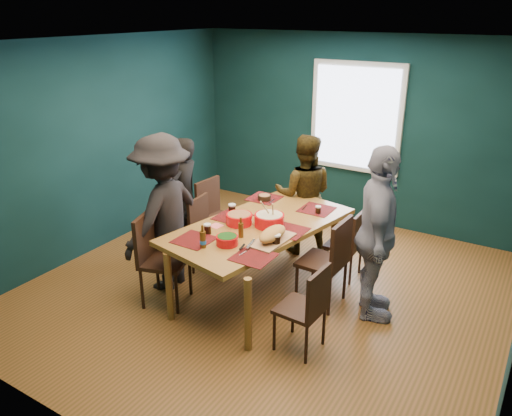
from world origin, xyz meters
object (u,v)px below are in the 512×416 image
at_px(chair_left_far, 214,211).
at_px(person_far_left, 183,197).
at_px(person_back, 304,195).
at_px(bowl_salad, 239,219).
at_px(bowl_dumpling, 269,220).
at_px(bowl_herbs, 227,240).
at_px(chair_left_near, 156,252).
at_px(chair_left_mid, 206,229).
at_px(person_near_left, 163,213).
at_px(chair_right_mid, 331,256).
at_px(chair_right_near, 308,304).
at_px(dining_table, 260,230).
at_px(cutting_board, 272,235).
at_px(person_right, 377,235).
at_px(chair_right_far, 350,240).

distance_m(chair_left_far, person_far_left, 0.44).
bearing_deg(person_back, bowl_salad, 59.87).
relative_size(bowl_dumpling, bowl_herbs, 1.47).
relative_size(chair_left_near, person_far_left, 0.66).
relative_size(chair_left_mid, person_near_left, 0.51).
height_order(chair_right_mid, bowl_dumpling, bowl_dumpling).
xyz_separation_m(person_near_left, bowl_dumpling, (1.08, 0.47, -0.00)).
bearing_deg(person_back, chair_right_near, 94.51).
distance_m(dining_table, person_far_left, 1.35).
bearing_deg(chair_left_far, chair_right_near, -27.38).
height_order(dining_table, cutting_board, cutting_board).
relative_size(chair_left_far, bowl_dumpling, 3.00).
relative_size(chair_left_mid, bowl_dumpling, 2.84).
relative_size(person_back, person_near_left, 0.88).
xyz_separation_m(dining_table, chair_left_far, (-1.01, 0.54, -0.17)).
relative_size(chair_left_far, bowl_salad, 3.40).
xyz_separation_m(dining_table, chair_right_near, (0.95, -0.71, -0.23)).
relative_size(person_far_left, bowl_dumpling, 4.74).
bearing_deg(chair_left_near, chair_left_mid, 70.97).
bearing_deg(dining_table, chair_right_mid, 19.99).
relative_size(chair_right_mid, bowl_herbs, 4.54).
height_order(chair_left_mid, chair_right_mid, chair_right_mid).
distance_m(chair_left_far, person_back, 1.17).
distance_m(chair_left_near, person_right, 2.30).
bearing_deg(bowl_dumpling, chair_left_far, 154.92).
bearing_deg(chair_left_mid, person_far_left, 151.11).
distance_m(person_right, bowl_dumpling, 1.15).
bearing_deg(person_near_left, bowl_herbs, 78.98).
bearing_deg(chair_left_near, chair_right_near, -15.70).
relative_size(chair_left_far, person_back, 0.62).
bearing_deg(chair_left_far, chair_right_mid, -7.63).
xyz_separation_m(chair_left_near, cutting_board, (1.15, 0.47, 0.29)).
relative_size(chair_left_mid, chair_right_mid, 0.92).
height_order(chair_left_far, chair_left_near, chair_left_near).
relative_size(chair_right_near, bowl_salad, 3.07).
distance_m(dining_table, chair_right_mid, 0.82).
distance_m(chair_left_near, bowl_dumpling, 1.26).
bearing_deg(chair_right_near, dining_table, 146.21).
height_order(dining_table, chair_left_near, chair_left_near).
bearing_deg(chair_right_far, bowl_herbs, -119.70).
bearing_deg(chair_right_mid, person_far_left, 177.08).
bearing_deg(chair_right_far, person_near_left, -144.84).
relative_size(chair_left_mid, person_back, 0.59).
bearing_deg(cutting_board, chair_right_far, 72.04).
bearing_deg(person_right, chair_right_near, 140.12).
xyz_separation_m(person_back, person_near_left, (-0.93, -1.62, 0.11)).
distance_m(dining_table, chair_left_mid, 0.83).
distance_m(person_far_left, person_near_left, 0.85).
distance_m(chair_left_far, chair_left_near, 1.33).
distance_m(chair_right_far, person_right, 0.89).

